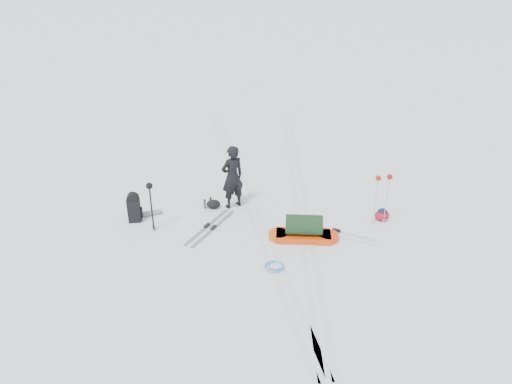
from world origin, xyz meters
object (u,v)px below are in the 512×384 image
Objects in this scene: skier at (232,177)px; pulk_sled at (304,230)px; expedition_rucksack at (136,208)px; ski_poles_black at (150,192)px.

pulk_sled is at bearing 105.36° from skier.
ski_poles_black is at bearing -50.10° from expedition_rucksack.
skier is at bearing 41.96° from ski_poles_black.
pulk_sled is 4.34m from expedition_rucksack.
ski_poles_black is at bearing 1.29° from skier.
expedition_rucksack is at bearing 171.44° from pulk_sled.
ski_poles_black is (0.44, -0.56, 0.72)m from expedition_rucksack.
pulk_sled is 3.84m from ski_poles_black.
ski_poles_black reaches higher than expedition_rucksack.
expedition_rucksack is at bearing 144.97° from ski_poles_black.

